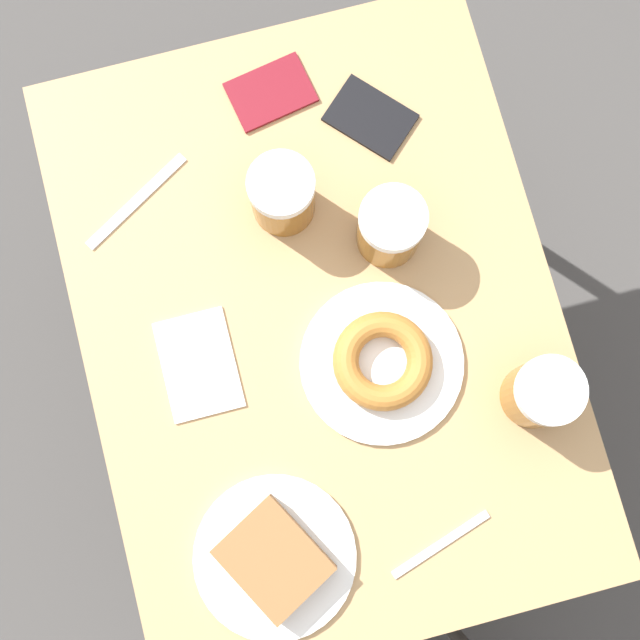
# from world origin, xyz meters

# --- Properties ---
(ground_plane) EXTENTS (8.00, 8.00, 0.00)m
(ground_plane) POSITION_xyz_m (0.00, 0.00, 0.00)
(ground_plane) COLOR #474442
(table) EXTENTS (0.71, 0.96, 0.73)m
(table) POSITION_xyz_m (0.00, 0.00, 0.66)
(table) COLOR tan
(table) RESTS_ON ground_plane
(plate_with_cake) EXTENTS (0.23, 0.23, 0.05)m
(plate_with_cake) POSITION_xyz_m (0.15, 0.31, 0.75)
(plate_with_cake) COLOR white
(plate_with_cake) RESTS_ON table
(plate_with_donut) EXTENTS (0.24, 0.24, 0.05)m
(plate_with_donut) POSITION_xyz_m (-0.07, 0.08, 0.75)
(plate_with_donut) COLOR white
(plate_with_donut) RESTS_ON table
(beer_mug_left) EXTENTS (0.10, 0.10, 0.12)m
(beer_mug_left) POSITION_xyz_m (-0.13, -0.10, 0.79)
(beer_mug_left) COLOR #8C5619
(beer_mug_left) RESTS_ON table
(beer_mug_center) EXTENTS (0.10, 0.10, 0.12)m
(beer_mug_center) POSITION_xyz_m (-0.27, 0.19, 0.79)
(beer_mug_center) COLOR #8C5619
(beer_mug_center) RESTS_ON table
(beer_mug_right) EXTENTS (0.10, 0.10, 0.12)m
(beer_mug_right) POSITION_xyz_m (0.01, -0.19, 0.79)
(beer_mug_right) COLOR #8C5619
(beer_mug_right) RESTS_ON table
(napkin_folded) EXTENTS (0.11, 0.15, 0.00)m
(napkin_folded) POSITION_xyz_m (0.19, 0.02, 0.73)
(napkin_folded) COLOR white
(napkin_folded) RESTS_ON table
(fork) EXTENTS (0.16, 0.06, 0.00)m
(fork) POSITION_xyz_m (-0.09, 0.36, 0.73)
(fork) COLOR silver
(fork) RESTS_ON table
(knife) EXTENTS (0.18, 0.12, 0.00)m
(knife) POSITION_xyz_m (0.22, -0.25, 0.73)
(knife) COLOR silver
(knife) RESTS_ON table
(passport_near_edge) EXTENTS (0.15, 0.15, 0.01)m
(passport_near_edge) POSITION_xyz_m (-0.16, -0.29, 0.73)
(passport_near_edge) COLOR black
(passport_near_edge) RESTS_ON table
(passport_far_edge) EXTENTS (0.14, 0.11, 0.01)m
(passport_far_edge) POSITION_xyz_m (-0.02, -0.37, 0.73)
(passport_far_edge) COLOR maroon
(passport_far_edge) RESTS_ON table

